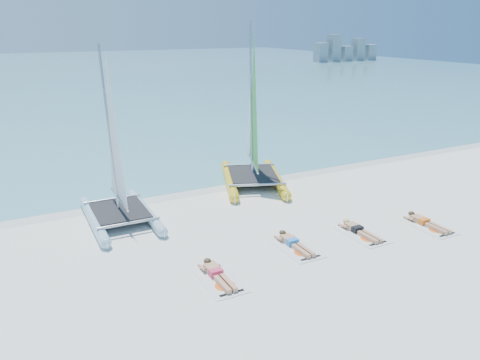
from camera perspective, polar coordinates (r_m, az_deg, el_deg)
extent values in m
plane|color=white|center=(15.49, 4.15, -6.93)|extent=(140.00, 140.00, 0.00)
cube|color=#7AB9CC|center=(75.55, -22.15, 12.02)|extent=(140.00, 115.00, 0.01)
cube|color=silver|center=(20.03, -4.05, -0.94)|extent=(140.00, 1.40, 0.01)
cube|color=#939BA2|center=(92.49, 9.81, 15.07)|extent=(2.00, 2.00, 3.50)
cube|color=#939BA2|center=(94.28, 11.35, 15.50)|extent=(2.00, 2.00, 5.00)
cube|color=#939BA2|center=(96.22, 12.76, 14.80)|extent=(2.00, 2.00, 2.80)
cube|color=#939BA2|center=(98.13, 14.19, 15.17)|extent=(2.00, 2.00, 4.20)
cube|color=#939BA2|center=(100.16, 15.50, 14.78)|extent=(2.00, 2.00, 3.00)
cylinder|color=#B4DBED|center=(17.04, -17.38, -4.67)|extent=(0.43, 4.10, 0.36)
cone|color=#B4DBED|center=(19.14, -18.54, -2.26)|extent=(0.35, 0.53, 0.34)
cylinder|color=#B4DBED|center=(17.37, -11.43, -3.74)|extent=(0.43, 4.10, 0.36)
cone|color=#B4DBED|center=(19.42, -13.23, -1.47)|extent=(0.35, 0.53, 0.34)
cube|color=black|center=(17.10, -14.43, -3.56)|extent=(1.80, 2.28, 0.03)
cylinder|color=#B1B3B8|center=(17.00, -15.73, 6.13)|extent=(0.10, 1.08, 5.64)
cylinder|color=gold|center=(20.36, -1.28, 0.02)|extent=(2.06, 4.44, 0.41)
cone|color=gold|center=(22.78, -1.82, 2.02)|extent=(0.58, 0.69, 0.39)
cylinder|color=gold|center=(20.62, 4.43, 0.21)|extent=(2.06, 4.44, 0.41)
cone|color=gold|center=(23.02, 3.30, 2.17)|extent=(0.58, 0.69, 0.39)
cube|color=black|center=(20.40, 1.60, 0.75)|extent=(2.77, 3.08, 0.03)
cylinder|color=#B1B3B8|center=(20.48, 1.37, 9.93)|extent=(0.53, 1.16, 6.35)
cube|color=white|center=(13.02, -2.51, -12.08)|extent=(1.00, 1.85, 0.02)
cube|color=tan|center=(13.31, -3.31, -10.83)|extent=(0.36, 0.55, 0.17)
cube|color=#E5365B|center=(13.15, -2.94, -11.19)|extent=(0.37, 0.22, 0.17)
cube|color=tan|center=(12.69, -1.79, -12.55)|extent=(0.31, 0.85, 0.13)
sphere|color=tan|center=(13.59, -3.96, -10.00)|extent=(0.21, 0.21, 0.21)
ellipsoid|color=#362713|center=(13.58, -3.98, -9.83)|extent=(0.22, 0.24, 0.15)
cube|color=white|center=(14.81, 6.90, -8.24)|extent=(1.00, 1.85, 0.02)
cube|color=tan|center=(15.08, 5.99, -7.23)|extent=(0.36, 0.55, 0.17)
cube|color=#2880D5|center=(14.92, 6.42, -7.50)|extent=(0.37, 0.22, 0.17)
cube|color=tan|center=(14.50, 7.73, -8.54)|extent=(0.31, 0.85, 0.13)
sphere|color=tan|center=(15.34, 5.24, -6.57)|extent=(0.21, 0.21, 0.21)
ellipsoid|color=#362713|center=(15.33, 5.22, -6.42)|extent=(0.22, 0.24, 0.15)
cube|color=white|center=(16.09, 14.63, -6.47)|extent=(1.00, 1.85, 0.02)
cube|color=tan|center=(16.34, 13.66, -5.58)|extent=(0.36, 0.55, 0.17)
cube|color=black|center=(16.20, 14.12, -5.81)|extent=(0.37, 0.22, 0.17)
cube|color=tan|center=(15.82, 15.53, -6.70)|extent=(0.31, 0.85, 0.13)
sphere|color=tan|center=(16.58, 12.84, -5.01)|extent=(0.21, 0.21, 0.21)
ellipsoid|color=#EDC26F|center=(16.57, 12.83, -4.87)|extent=(0.22, 0.24, 0.15)
cube|color=white|center=(17.44, 22.05, -5.28)|extent=(1.00, 1.85, 0.02)
cube|color=tan|center=(17.65, 21.05, -4.49)|extent=(0.36, 0.55, 0.17)
cube|color=orange|center=(17.53, 21.53, -4.69)|extent=(0.37, 0.22, 0.17)
cube|color=tan|center=(17.20, 22.99, -5.47)|extent=(0.31, 0.85, 0.13)
sphere|color=tan|center=(17.86, 20.19, -3.98)|extent=(0.21, 0.21, 0.21)
ellipsoid|color=#362713|center=(17.86, 20.18, -3.85)|extent=(0.22, 0.24, 0.15)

